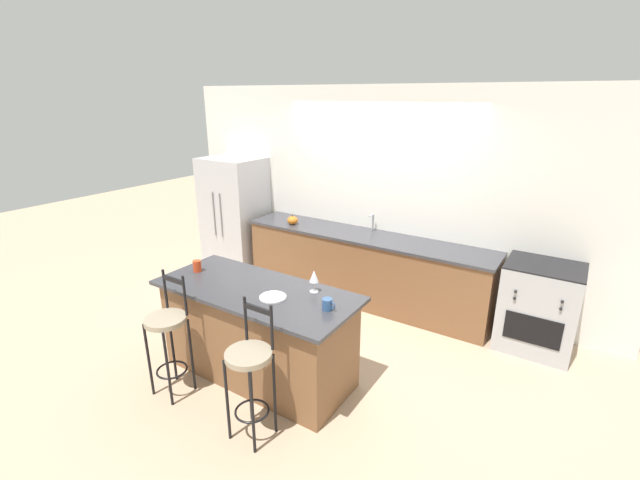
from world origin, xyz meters
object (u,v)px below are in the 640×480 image
oven_range (538,307)px  wine_glass (314,277)px  refrigerator (235,215)px  tumbler_cup (197,266)px  pumpkin_decoration (293,220)px  coffee_mug (327,304)px  bar_stool_far (250,369)px  dinner_plate (273,297)px  bar_stool_near (168,332)px

oven_range → wine_glass: 2.47m
refrigerator → tumbler_cup: 2.31m
pumpkin_decoration → coffee_mug: bearing=-47.1°
tumbler_cup → pumpkin_decoration: pumpkin_decoration is taller
bar_stool_far → pumpkin_decoration: bar_stool_far is taller
tumbler_cup → coffee_mug: bearing=0.8°
dinner_plate → bar_stool_near: bearing=-142.0°
refrigerator → pumpkin_decoration: 1.14m
bar_stool_near → coffee_mug: bearing=27.3°
coffee_mug → bar_stool_near: bearing=-152.7°
pumpkin_decoration → bar_stool_far: bearing=-60.4°
oven_range → pumpkin_decoration: pumpkin_decoration is taller
refrigerator → coffee_mug: bearing=-33.9°
wine_glass → coffee_mug: size_ratio=1.74×
refrigerator → bar_stool_far: refrigerator is taller
wine_glass → pumpkin_decoration: bearing=131.5°
bar_stool_near → bar_stool_far: bearing=-0.5°
coffee_mug → pumpkin_decoration: bearing=132.9°
bar_stool_far → pumpkin_decoration: 2.85m
oven_range → refrigerator: bearing=-179.4°
refrigerator → oven_range: refrigerator is taller
bar_stool_far → tumbler_cup: bar_stool_far is taller
wine_glass → pumpkin_decoration: wine_glass is taller
pumpkin_decoration → tumbler_cup: bearing=-84.9°
oven_range → bar_stool_far: 3.09m
refrigerator → bar_stool_far: size_ratio=1.51×
wine_glass → coffee_mug: 0.37m
refrigerator → wine_glass: (2.53, -1.66, 0.20)m
bar_stool_near → tumbler_cup: size_ratio=9.88×
wine_glass → bar_stool_near: bearing=-138.0°
bar_stool_near → coffee_mug: bar_stool_near is taller
dinner_plate → pumpkin_decoration: (-1.17, 1.88, 0.05)m
pumpkin_decoration → dinner_plate: bearing=-58.2°
bar_stool_near → dinner_plate: bearing=38.0°
wine_glass → refrigerator: bearing=146.7°
refrigerator → coffee_mug: (2.81, -1.89, 0.10)m
bar_stool_far → wine_glass: bar_stool_far is taller
refrigerator → bar_stool_near: (1.57, -2.53, -0.24)m
bar_stool_near → wine_glass: bearing=42.0°
wine_glass → tumbler_cup: (-1.24, -0.25, -0.09)m
refrigerator → dinner_plate: (2.30, -1.96, 0.06)m
bar_stool_far → refrigerator: bearing=134.9°
bar_stool_near → bar_stool_far: 0.96m
oven_range → bar_stool_near: (-2.65, -2.58, 0.14)m
dinner_plate → pumpkin_decoration: size_ratio=1.65×
bar_stool_far → coffee_mug: bar_stool_far is taller
oven_range → pumpkin_decoration: size_ratio=6.57×
oven_range → coffee_mug: bearing=-126.0°
bar_stool_far → coffee_mug: bearing=66.3°
refrigerator → pumpkin_decoration: bearing=-4.1°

